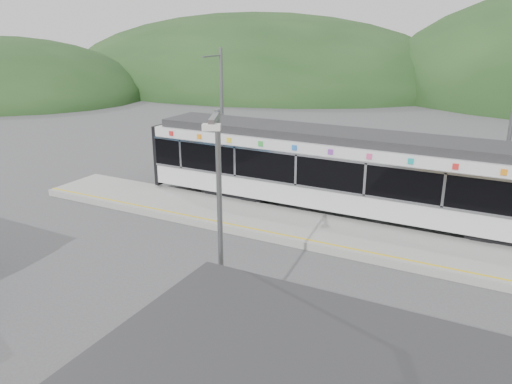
% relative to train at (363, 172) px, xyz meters
% --- Properties ---
extents(ground, '(120.00, 120.00, 0.00)m').
position_rel_train_xyz_m(ground, '(-1.65, -6.00, -2.06)').
color(ground, '#4C4C4F').
rests_on(ground, ground).
extents(hills, '(146.00, 149.00, 26.00)m').
position_rel_train_xyz_m(hills, '(4.54, -0.71, -2.06)').
color(hills, '#1E3D19').
rests_on(hills, ground).
extents(platform, '(26.00, 3.20, 0.30)m').
position_rel_train_xyz_m(platform, '(-1.65, -2.70, -1.91)').
color(platform, '#9E9E99').
rests_on(platform, ground).
extents(yellow_line, '(26.00, 0.10, 0.01)m').
position_rel_train_xyz_m(yellow_line, '(-1.65, -4.00, -1.76)').
color(yellow_line, yellow).
rests_on(yellow_line, platform).
extents(train, '(20.44, 3.01, 3.74)m').
position_rel_train_xyz_m(train, '(0.00, 0.00, 0.00)').
color(train, black).
rests_on(train, ground).
extents(catenary_mast_west, '(0.18, 1.80, 7.00)m').
position_rel_train_xyz_m(catenary_mast_west, '(-8.65, 2.56, 1.58)').
color(catenary_mast_west, slate).
rests_on(catenary_mast_west, ground).
extents(catenary_mast_east, '(0.18, 1.80, 7.00)m').
position_rel_train_xyz_m(catenary_mast_east, '(5.35, 2.56, 1.58)').
color(catenary_mast_east, slate).
rests_on(catenary_mast_east, ground).
extents(lamp_post, '(0.56, 1.18, 6.41)m').
position_rel_train_xyz_m(lamp_post, '(-0.08, -11.71, 1.75)').
color(lamp_post, slate).
rests_on(lamp_post, ground).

